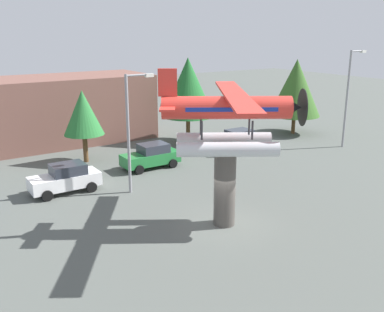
# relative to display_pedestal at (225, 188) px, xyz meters

# --- Properties ---
(ground_plane) EXTENTS (140.00, 140.00, 0.00)m
(ground_plane) POSITION_rel_display_pedestal_xyz_m (0.00, 0.00, -1.95)
(ground_plane) COLOR #515651
(display_pedestal) EXTENTS (1.10, 1.10, 3.90)m
(display_pedestal) POSITION_rel_display_pedestal_xyz_m (0.00, 0.00, 0.00)
(display_pedestal) COLOR #4C4742
(display_pedestal) RESTS_ON ground
(floatplane_monument) EXTENTS (7.00, 9.40, 4.00)m
(floatplane_monument) POSITION_rel_display_pedestal_xyz_m (0.11, -0.07, 3.62)
(floatplane_monument) COLOR silver
(floatplane_monument) RESTS_ON display_pedestal
(car_mid_white) EXTENTS (4.20, 2.02, 1.76)m
(car_mid_white) POSITION_rel_display_pedestal_xyz_m (-5.28, 9.08, -1.07)
(car_mid_white) COLOR white
(car_mid_white) RESTS_ON ground
(car_far_green) EXTENTS (4.20, 2.02, 1.76)m
(car_far_green) POSITION_rel_display_pedestal_xyz_m (1.47, 10.59, -1.07)
(car_far_green) COLOR #237A38
(car_far_green) RESTS_ON ground
(car_distant_silver) EXTENTS (4.20, 2.02, 1.76)m
(car_distant_silver) POSITION_rel_display_pedestal_xyz_m (9.59, 10.78, -1.07)
(car_distant_silver) COLOR silver
(car_distant_silver) RESTS_ON ground
(streetlight_primary) EXTENTS (1.84, 0.28, 7.20)m
(streetlight_primary) POSITION_rel_display_pedestal_xyz_m (-1.80, 6.84, 2.27)
(streetlight_primary) COLOR gray
(streetlight_primary) RESTS_ON ground
(streetlight_secondary) EXTENTS (1.84, 0.28, 8.07)m
(streetlight_secondary) POSITION_rel_display_pedestal_xyz_m (18.18, 6.87, 2.73)
(streetlight_secondary) COLOR gray
(streetlight_secondary) RESTS_ON ground
(storefront_building) EXTENTS (15.17, 7.00, 5.75)m
(storefront_building) POSITION_rel_display_pedestal_xyz_m (-1.15, 22.00, 0.93)
(storefront_building) COLOR brown
(storefront_building) RESTS_ON ground
(tree_east) EXTENTS (2.97, 2.97, 5.43)m
(tree_east) POSITION_rel_display_pedestal_xyz_m (-1.97, 14.62, 1.80)
(tree_east) COLOR brown
(tree_east) RESTS_ON ground
(tree_center_back) EXTENTS (4.56, 4.56, 7.42)m
(tree_center_back) POSITION_rel_display_pedestal_xyz_m (7.76, 15.43, 2.92)
(tree_center_back) COLOR brown
(tree_center_back) RESTS_ON ground
(tree_far_east) EXTENTS (4.77, 4.77, 7.06)m
(tree_far_east) POSITION_rel_display_pedestal_xyz_m (18.17, 12.82, 2.46)
(tree_far_east) COLOR brown
(tree_far_east) RESTS_ON ground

